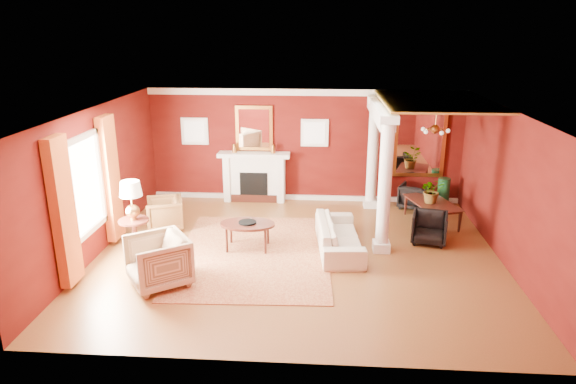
# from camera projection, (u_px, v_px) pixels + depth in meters

# --- Properties ---
(ground) EXTENTS (8.00, 8.00, 0.00)m
(ground) POSITION_uv_depth(u_px,v_px,m) (297.00, 255.00, 10.34)
(ground) COLOR brown
(ground) RESTS_ON ground
(room_shell) EXTENTS (8.04, 7.04, 2.92)m
(room_shell) POSITION_uv_depth(u_px,v_px,m) (298.00, 157.00, 9.72)
(room_shell) COLOR #5C120C
(room_shell) RESTS_ON ground
(fireplace) EXTENTS (1.85, 0.42, 1.29)m
(fireplace) POSITION_uv_depth(u_px,v_px,m) (254.00, 177.00, 13.37)
(fireplace) COLOR white
(fireplace) RESTS_ON ground
(overmantel_mirror) EXTENTS (0.95, 0.07, 1.15)m
(overmantel_mirror) POSITION_uv_depth(u_px,v_px,m) (254.00, 128.00, 13.12)
(overmantel_mirror) COLOR gold
(overmantel_mirror) RESTS_ON fireplace
(flank_window_left) EXTENTS (0.70, 0.07, 0.70)m
(flank_window_left) POSITION_uv_depth(u_px,v_px,m) (195.00, 131.00, 13.26)
(flank_window_left) COLOR white
(flank_window_left) RESTS_ON room_shell
(flank_window_right) EXTENTS (0.70, 0.07, 0.70)m
(flank_window_right) POSITION_uv_depth(u_px,v_px,m) (315.00, 133.00, 13.05)
(flank_window_right) COLOR white
(flank_window_right) RESTS_ON room_shell
(left_window) EXTENTS (0.21, 2.55, 2.60)m
(left_window) POSITION_uv_depth(u_px,v_px,m) (88.00, 193.00, 9.59)
(left_window) COLOR white
(left_window) RESTS_ON room_shell
(column_front) EXTENTS (0.36, 0.36, 2.80)m
(column_front) POSITION_uv_depth(u_px,v_px,m) (385.00, 184.00, 10.07)
(column_front) COLOR white
(column_front) RESTS_ON ground
(column_back) EXTENTS (0.36, 0.36, 2.80)m
(column_back) POSITION_uv_depth(u_px,v_px,m) (373.00, 152.00, 12.63)
(column_back) COLOR white
(column_back) RESTS_ON ground
(header_beam) EXTENTS (0.30, 3.20, 0.32)m
(header_beam) POSITION_uv_depth(u_px,v_px,m) (380.00, 111.00, 11.22)
(header_beam) COLOR white
(header_beam) RESTS_ON column_front
(amber_ceiling) EXTENTS (2.30, 3.40, 0.04)m
(amber_ceiling) POSITION_uv_depth(u_px,v_px,m) (436.00, 101.00, 10.93)
(amber_ceiling) COLOR gold
(amber_ceiling) RESTS_ON room_shell
(dining_mirror) EXTENTS (1.30, 0.07, 1.70)m
(dining_mirror) POSITION_uv_depth(u_px,v_px,m) (419.00, 144.00, 12.95)
(dining_mirror) COLOR gold
(dining_mirror) RESTS_ON room_shell
(chandelier) EXTENTS (0.60, 0.62, 0.75)m
(chandelier) POSITION_uv_depth(u_px,v_px,m) (435.00, 129.00, 11.16)
(chandelier) COLOR #A87434
(chandelier) RESTS_ON room_shell
(crown_trim) EXTENTS (8.00, 0.08, 0.16)m
(crown_trim) POSITION_uv_depth(u_px,v_px,m) (305.00, 92.00, 12.75)
(crown_trim) COLOR white
(crown_trim) RESTS_ON room_shell
(base_trim) EXTENTS (8.00, 0.08, 0.12)m
(base_trim) POSITION_uv_depth(u_px,v_px,m) (304.00, 197.00, 13.60)
(base_trim) COLOR white
(base_trim) RESTS_ON ground
(rug) EXTENTS (3.17, 4.14, 0.02)m
(rug) POSITION_uv_depth(u_px,v_px,m) (254.00, 253.00, 10.37)
(rug) COLOR maroon
(rug) RESTS_ON ground
(sofa) EXTENTS (0.80, 2.16, 0.83)m
(sofa) POSITION_uv_depth(u_px,v_px,m) (339.00, 231.00, 10.45)
(sofa) COLOR beige
(sofa) RESTS_ON ground
(armchair_leopard) EXTENTS (0.92, 0.95, 0.79)m
(armchair_leopard) POSITION_uv_depth(u_px,v_px,m) (165.00, 212.00, 11.56)
(armchair_leopard) COLOR black
(armchair_leopard) RESTS_ON ground
(armchair_stripe) EXTENTS (1.30, 1.31, 1.00)m
(armchair_stripe) POSITION_uv_depth(u_px,v_px,m) (158.00, 259.00, 9.00)
(armchair_stripe) COLOR tan
(armchair_stripe) RESTS_ON ground
(coffee_table) EXTENTS (1.12, 1.12, 0.56)m
(coffee_table) POSITION_uv_depth(u_px,v_px,m) (247.00, 225.00, 10.47)
(coffee_table) COLOR black
(coffee_table) RESTS_ON ground
(coffee_book) EXTENTS (0.16, 0.08, 0.22)m
(coffee_book) POSITION_uv_depth(u_px,v_px,m) (245.00, 217.00, 10.49)
(coffee_book) COLOR black
(coffee_book) RESTS_ON coffee_table
(side_table) EXTENTS (0.60, 0.60, 1.51)m
(side_table) POSITION_uv_depth(u_px,v_px,m) (132.00, 205.00, 10.15)
(side_table) COLOR black
(side_table) RESTS_ON ground
(dining_table) EXTENTS (0.92, 1.55, 0.82)m
(dining_table) POSITION_uv_depth(u_px,v_px,m) (433.00, 206.00, 11.89)
(dining_table) COLOR black
(dining_table) RESTS_ON ground
(dining_chair_near) EXTENTS (0.84, 0.80, 0.73)m
(dining_chair_near) POSITION_uv_depth(u_px,v_px,m) (429.00, 226.00, 10.82)
(dining_chair_near) COLOR black
(dining_chair_near) RESTS_ON ground
(dining_chair_far) EXTENTS (0.85, 0.83, 0.68)m
(dining_chair_far) POSITION_uv_depth(u_px,v_px,m) (414.00, 195.00, 12.90)
(dining_chair_far) COLOR black
(dining_chair_far) RESTS_ON ground
(green_urn) EXTENTS (0.34, 0.34, 0.80)m
(green_urn) POSITION_uv_depth(u_px,v_px,m) (443.00, 197.00, 12.86)
(green_urn) COLOR #14411F
(green_urn) RESTS_ON ground
(potted_plant) EXTENTS (0.62, 0.67, 0.46)m
(potted_plant) POSITION_uv_depth(u_px,v_px,m) (433.00, 181.00, 11.65)
(potted_plant) COLOR #26591E
(potted_plant) RESTS_ON dining_table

